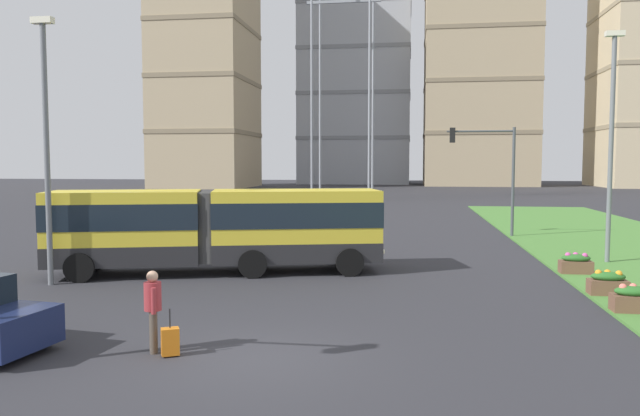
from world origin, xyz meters
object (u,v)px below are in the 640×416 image
object	(u,v)px
rolling_suitcase	(170,341)
flower_planter_1	(634,299)
apartment_tower_westcentre	(356,76)
flower_planter_3	(576,263)
car_white_van	(249,219)
flower_planter_2	(608,283)
streetlight_median	(611,138)
apartment_tower_centre	(479,62)
streetlight_left	(46,139)
pedestrian_crossing	(153,305)
traffic_light_far_right	(491,162)
articulated_bus	(218,228)

from	to	relation	value
rolling_suitcase	flower_planter_1	size ratio (longest dim) A/B	0.88
apartment_tower_westcentre	flower_planter_3	bearing A→B (deg)	-80.37
car_white_van	flower_planter_2	bearing A→B (deg)	-45.28
streetlight_median	flower_planter_2	bearing A→B (deg)	-106.60
flower_planter_3	apartment_tower_centre	distance (m)	93.39
flower_planter_1	streetlight_left	size ratio (longest dim) A/B	0.13
streetlight_left	apartment_tower_westcentre	distance (m)	102.64
pedestrian_crossing	streetlight_left	world-z (taller)	streetlight_left
traffic_light_far_right	car_white_van	bearing A→B (deg)	178.62
flower_planter_1	streetlight_median	size ratio (longest dim) A/B	0.12
pedestrian_crossing	apartment_tower_centre	xyz separation A→B (m)	(17.27, 101.31, 20.84)
articulated_bus	flower_planter_2	world-z (taller)	articulated_bus
car_white_van	flower_planter_1	world-z (taller)	car_white_van
flower_planter_2	apartment_tower_centre	size ratio (longest dim) A/B	0.03
car_white_van	traffic_light_far_right	distance (m)	13.88
flower_planter_3	traffic_light_far_right	distance (m)	11.96
flower_planter_2	flower_planter_3	world-z (taller)	same
car_white_van	pedestrian_crossing	bearing A→B (deg)	-80.16
car_white_van	flower_planter_3	world-z (taller)	car_white_van
flower_planter_3	car_white_van	bearing A→B (deg)	142.32
flower_planter_1	flower_planter_2	xyz separation A→B (m)	(0.00, 2.14, 0.00)
rolling_suitcase	flower_planter_1	world-z (taller)	rolling_suitcase
flower_planter_2	streetlight_left	bearing A→B (deg)	-177.75
articulated_bus	apartment_tower_centre	distance (m)	96.08
apartment_tower_westcentre	apartment_tower_centre	bearing A→B (deg)	-15.88
rolling_suitcase	flower_planter_1	distance (m)	11.88
car_white_van	traffic_light_far_right	world-z (taller)	traffic_light_far_right
rolling_suitcase	streetlight_left	distance (m)	10.41
streetlight_left	streetlight_median	distance (m)	20.65
flower_planter_1	apartment_tower_westcentre	xyz separation A→B (m)	(-16.47, 102.83, 20.34)
flower_planter_2	traffic_light_far_right	xyz separation A→B (m)	(-1.56, 14.86, 3.62)
pedestrian_crossing	apartment_tower_westcentre	bearing A→B (deg)	92.81
flower_planter_3	streetlight_median	size ratio (longest dim) A/B	0.12
flower_planter_2	rolling_suitcase	bearing A→B (deg)	-146.03
apartment_tower_westcentre	traffic_light_far_right	bearing A→B (deg)	-80.14
articulated_bus	flower_planter_2	size ratio (longest dim) A/B	10.93
car_white_van	flower_planter_3	xyz separation A→B (m)	(15.04, -11.62, -0.33)
streetlight_median	car_white_van	bearing A→B (deg)	152.51
flower_planter_3	apartment_tower_westcentre	world-z (taller)	apartment_tower_westcentre
flower_planter_2	streetlight_median	world-z (taller)	streetlight_median
streetlight_median	flower_planter_1	bearing A→B (deg)	-102.58
car_white_van	flower_planter_3	distance (m)	19.01
flower_planter_2	apartment_tower_centre	bearing A→B (deg)	86.31
articulated_bus	flower_planter_1	bearing A→B (deg)	-18.95
articulated_bus	pedestrian_crossing	world-z (taller)	articulated_bus
pedestrian_crossing	flower_planter_2	distance (m)	13.23
traffic_light_far_right	streetlight_median	bearing A→B (deg)	-67.81
articulated_bus	flower_planter_3	bearing A→B (deg)	5.98
rolling_suitcase	flower_planter_3	distance (m)	15.23
pedestrian_crossing	apartment_tower_centre	size ratio (longest dim) A/B	0.04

